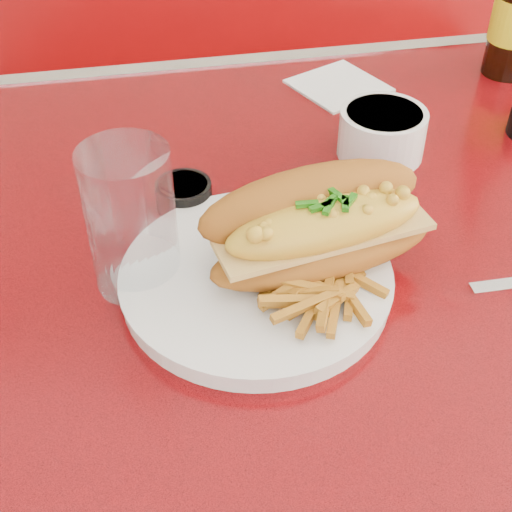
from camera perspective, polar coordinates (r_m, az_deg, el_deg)
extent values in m
cube|color=red|center=(0.81, 12.87, 2.34)|extent=(1.20, 0.80, 0.04)
cube|color=silver|center=(1.13, 5.46, 14.93)|extent=(1.22, 0.03, 0.04)
cylinder|color=silver|center=(1.09, 9.85, -13.51)|extent=(0.09, 0.09, 0.72)
cube|color=maroon|center=(1.72, 1.03, 4.66)|extent=(1.20, 0.50, 0.45)
cylinder|color=white|center=(0.68, 0.00, -1.99)|extent=(0.33, 0.33, 0.02)
cylinder|color=white|center=(0.67, 0.00, -1.38)|extent=(0.33, 0.33, 0.00)
ellipsoid|color=#A45D1A|center=(0.67, 5.41, 0.54)|extent=(0.23, 0.11, 0.05)
cube|color=#E3BB65|center=(0.66, 5.51, 1.76)|extent=(0.21, 0.09, 0.01)
ellipsoid|color=gold|center=(0.65, 5.58, 2.59)|extent=(0.20, 0.09, 0.05)
ellipsoid|color=#A45D1A|center=(0.67, 4.47, 4.32)|extent=(0.24, 0.12, 0.09)
cube|color=silver|center=(0.70, 4.46, 0.48)|extent=(0.05, 0.10, 0.00)
cube|color=silver|center=(0.74, 1.32, 3.07)|extent=(0.03, 0.03, 0.00)
cylinder|color=white|center=(0.87, 10.04, 9.63)|extent=(0.12, 0.12, 0.06)
cylinder|color=black|center=(0.86, 10.23, 11.06)|extent=(0.10, 0.10, 0.01)
cylinder|color=black|center=(0.78, -5.78, 4.86)|extent=(0.08, 0.08, 0.03)
cylinder|color=#E17F52|center=(0.77, -5.84, 5.59)|extent=(0.07, 0.07, 0.01)
cylinder|color=silver|center=(0.66, -9.94, 2.87)|extent=(0.09, 0.09, 0.14)
cube|color=white|center=(1.03, 6.62, 13.38)|extent=(0.15, 0.15, 0.00)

